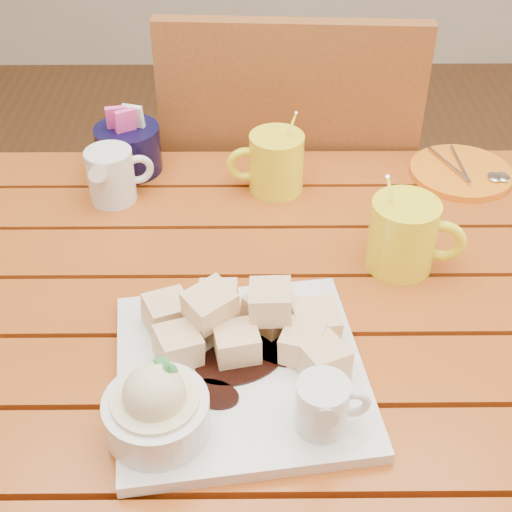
{
  "coord_description": "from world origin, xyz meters",
  "views": [
    {
      "loc": [
        0.01,
        -0.7,
        1.38
      ],
      "look_at": [
        0.01,
        0.01,
        0.82
      ],
      "focal_mm": 50.0,
      "sensor_mm": 36.0,
      "label": 1
    }
  ],
  "objects_px": {
    "coffee_mug_right": "(405,234)",
    "orange_saucer": "(462,172)",
    "dessert_plate": "(225,370)",
    "table": "(247,360)",
    "coffee_mug_left": "(275,162)",
    "chair_far": "(287,201)"
  },
  "relations": [
    {
      "from": "coffee_mug_right",
      "to": "table",
      "type": "bearing_deg",
      "value": -144.48
    },
    {
      "from": "orange_saucer",
      "to": "chair_far",
      "type": "distance_m",
      "value": 0.42
    },
    {
      "from": "chair_far",
      "to": "coffee_mug_right",
      "type": "bearing_deg",
      "value": 109.33
    },
    {
      "from": "chair_far",
      "to": "dessert_plate",
      "type": "bearing_deg",
      "value": 84.74
    },
    {
      "from": "coffee_mug_left",
      "to": "table",
      "type": "bearing_deg",
      "value": -104.18
    },
    {
      "from": "table",
      "to": "dessert_plate",
      "type": "height_order",
      "value": "dessert_plate"
    },
    {
      "from": "dessert_plate",
      "to": "table",
      "type": "bearing_deg",
      "value": 81.33
    },
    {
      "from": "dessert_plate",
      "to": "chair_far",
      "type": "xyz_separation_m",
      "value": [
        0.1,
        0.7,
        -0.24
      ]
    },
    {
      "from": "dessert_plate",
      "to": "orange_saucer",
      "type": "height_order",
      "value": "dessert_plate"
    },
    {
      "from": "table",
      "to": "dessert_plate",
      "type": "distance_m",
      "value": 0.2
    },
    {
      "from": "table",
      "to": "chair_far",
      "type": "relative_size",
      "value": 1.24
    },
    {
      "from": "chair_far",
      "to": "coffee_mug_left",
      "type": "bearing_deg",
      "value": 85.45
    },
    {
      "from": "coffee_mug_right",
      "to": "orange_saucer",
      "type": "xyz_separation_m",
      "value": [
        0.14,
        0.23,
        -0.05
      ]
    },
    {
      "from": "dessert_plate",
      "to": "coffee_mug_left",
      "type": "bearing_deg",
      "value": 81.0
    },
    {
      "from": "coffee_mug_left",
      "to": "coffee_mug_right",
      "type": "xyz_separation_m",
      "value": [
        0.17,
        -0.2,
        0.0
      ]
    },
    {
      "from": "table",
      "to": "coffee_mug_right",
      "type": "bearing_deg",
      "value": 20.3
    },
    {
      "from": "dessert_plate",
      "to": "orange_saucer",
      "type": "distance_m",
      "value": 0.6
    },
    {
      "from": "coffee_mug_right",
      "to": "chair_far",
      "type": "relative_size",
      "value": 0.16
    },
    {
      "from": "table",
      "to": "chair_far",
      "type": "distance_m",
      "value": 0.56
    },
    {
      "from": "orange_saucer",
      "to": "chair_far",
      "type": "height_order",
      "value": "chair_far"
    },
    {
      "from": "table",
      "to": "dessert_plate",
      "type": "xyz_separation_m",
      "value": [
        -0.02,
        -0.15,
        0.14
      ]
    },
    {
      "from": "coffee_mug_right",
      "to": "orange_saucer",
      "type": "relative_size",
      "value": 0.92
    }
  ]
}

